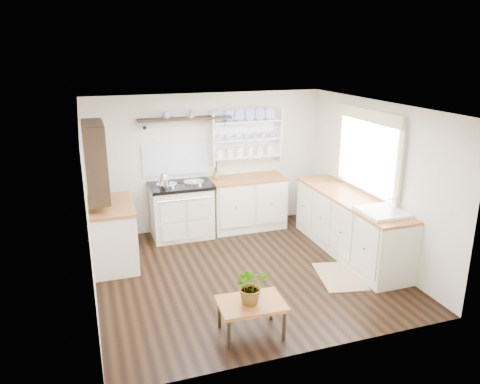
# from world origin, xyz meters

# --- Properties ---
(floor) EXTENTS (4.00, 3.80, 0.01)m
(floor) POSITION_xyz_m (0.00, 0.00, 0.00)
(floor) COLOR black
(floor) RESTS_ON ground
(wall_back) EXTENTS (4.00, 0.02, 2.30)m
(wall_back) POSITION_xyz_m (0.00, 1.90, 1.15)
(wall_back) COLOR beige
(wall_back) RESTS_ON ground
(wall_right) EXTENTS (0.02, 3.80, 2.30)m
(wall_right) POSITION_xyz_m (2.00, 0.00, 1.15)
(wall_right) COLOR beige
(wall_right) RESTS_ON ground
(wall_left) EXTENTS (0.02, 3.80, 2.30)m
(wall_left) POSITION_xyz_m (-2.00, 0.00, 1.15)
(wall_left) COLOR beige
(wall_left) RESTS_ON ground
(ceiling) EXTENTS (4.00, 3.80, 0.01)m
(ceiling) POSITION_xyz_m (0.00, 0.00, 2.30)
(ceiling) COLOR white
(ceiling) RESTS_ON wall_back
(window) EXTENTS (0.08, 1.55, 1.22)m
(window) POSITION_xyz_m (1.95, 0.15, 1.56)
(window) COLOR white
(window) RESTS_ON wall_right
(aga_cooker) EXTENTS (1.00, 0.70, 0.93)m
(aga_cooker) POSITION_xyz_m (-0.56, 1.57, 0.46)
(aga_cooker) COLOR beige
(aga_cooker) RESTS_ON floor
(back_cabinets) EXTENTS (1.27, 0.63, 0.90)m
(back_cabinets) POSITION_xyz_m (0.60, 1.60, 0.46)
(back_cabinets) COLOR white
(back_cabinets) RESTS_ON floor
(right_cabinets) EXTENTS (0.62, 2.43, 0.90)m
(right_cabinets) POSITION_xyz_m (1.70, 0.10, 0.46)
(right_cabinets) COLOR white
(right_cabinets) RESTS_ON floor
(belfast_sink) EXTENTS (0.55, 0.60, 0.45)m
(belfast_sink) POSITION_xyz_m (1.70, -0.65, 0.80)
(belfast_sink) COLOR white
(belfast_sink) RESTS_ON right_cabinets
(left_cabinets) EXTENTS (0.62, 1.13, 0.90)m
(left_cabinets) POSITION_xyz_m (-1.70, 0.90, 0.46)
(left_cabinets) COLOR white
(left_cabinets) RESTS_ON floor
(plate_rack) EXTENTS (1.20, 0.22, 0.90)m
(plate_rack) POSITION_xyz_m (0.65, 1.86, 1.56)
(plate_rack) COLOR white
(plate_rack) RESTS_ON wall_back
(high_shelf) EXTENTS (1.50, 0.29, 0.16)m
(high_shelf) POSITION_xyz_m (-0.40, 1.78, 1.91)
(high_shelf) COLOR black
(high_shelf) RESTS_ON wall_back
(left_shelving) EXTENTS (0.28, 0.80, 1.05)m
(left_shelving) POSITION_xyz_m (-1.84, 0.90, 1.55)
(left_shelving) COLOR black
(left_shelving) RESTS_ON wall_left
(kettle) EXTENTS (0.16, 0.16, 0.20)m
(kettle) POSITION_xyz_m (-0.84, 1.45, 1.03)
(kettle) COLOR silver
(kettle) RESTS_ON aga_cooker
(utensil_crock) EXTENTS (0.10, 0.10, 0.12)m
(utensil_crock) POSITION_xyz_m (0.06, 1.68, 0.97)
(utensil_crock) COLOR olive
(utensil_crock) RESTS_ON back_cabinets
(center_table) EXTENTS (0.74, 0.54, 0.39)m
(center_table) POSITION_xyz_m (-0.42, -1.40, 0.34)
(center_table) COLOR brown
(center_table) RESTS_ON floor
(potted_plant) EXTENTS (0.38, 0.34, 0.41)m
(potted_plant) POSITION_xyz_m (-0.42, -1.40, 0.59)
(potted_plant) COLOR #3F7233
(potted_plant) RESTS_ON center_table
(floor_rug) EXTENTS (0.71, 0.94, 0.02)m
(floor_rug) POSITION_xyz_m (1.18, -0.56, 0.01)
(floor_rug) COLOR #83634C
(floor_rug) RESTS_ON floor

